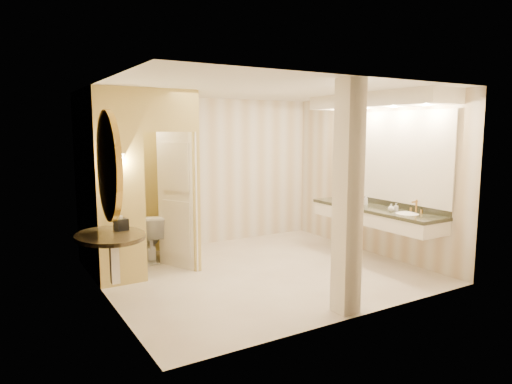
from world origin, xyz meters
The scene contains 16 objects.
floor centered at (0.00, 0.00, 0.00)m, with size 4.50×4.50×0.00m, color silver.
ceiling centered at (0.00, 0.00, 2.70)m, with size 4.50×4.50×0.00m, color silver.
wall_back centered at (0.00, 2.00, 1.35)m, with size 4.50×0.02×2.70m, color beige.
wall_front centered at (0.00, -2.00, 1.35)m, with size 4.50×0.02×2.70m, color beige.
wall_left centered at (-2.25, 0.00, 1.35)m, with size 0.02×4.00×2.70m, color beige.
wall_right centered at (2.25, 0.00, 1.35)m, with size 0.02×4.00×2.70m, color beige.
toilet_closet centered at (-1.12, 0.97, 1.39)m, with size 1.50×1.55×2.70m.
wall_sconce centered at (-1.93, 0.43, 1.73)m, with size 0.14×0.14×0.42m.
vanity centered at (1.98, -0.40, 1.63)m, with size 0.75×2.60×2.09m.
console_shelf centered at (-2.21, -0.13, 1.35)m, with size 1.03×1.03×1.97m.
pillar centered at (0.07, -1.80, 1.35)m, with size 0.26×0.26×2.70m, color silver.
tissue_box centered at (-2.05, 0.02, 0.95)m, with size 0.15×0.15×0.15m, color black.
toilet centered at (-1.25, 1.48, 0.38)m, with size 0.43×0.75×0.77m, color white.
soap_bottle_a centered at (1.98, -0.80, 0.93)m, with size 0.05×0.06×0.12m, color beige.
soap_bottle_b centered at (1.89, -0.79, 0.93)m, with size 0.09×0.09×0.12m, color silver.
soap_bottle_c centered at (1.94, -0.19, 0.97)m, with size 0.07×0.07×0.18m, color #C6B28C.
Camera 1 is at (-3.49, -5.68, 2.14)m, focal length 32.00 mm.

